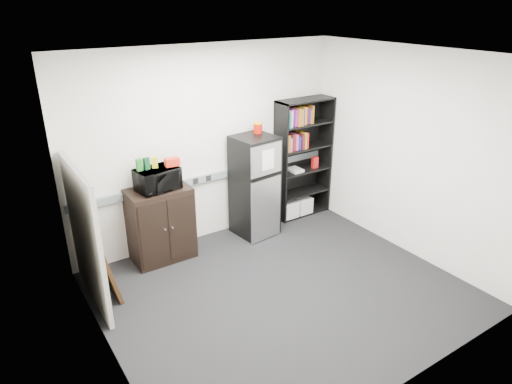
% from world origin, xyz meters
% --- Properties ---
extents(floor, '(4.00, 4.00, 0.00)m').
position_xyz_m(floor, '(0.00, 0.00, 0.00)').
color(floor, black).
rests_on(floor, ground).
extents(wall_back, '(4.00, 0.02, 2.70)m').
position_xyz_m(wall_back, '(0.00, 1.75, 1.35)').
color(wall_back, silver).
rests_on(wall_back, floor).
extents(wall_right, '(0.02, 3.50, 2.70)m').
position_xyz_m(wall_right, '(2.00, 0.00, 1.35)').
color(wall_right, silver).
rests_on(wall_right, floor).
extents(wall_left, '(0.02, 3.50, 2.70)m').
position_xyz_m(wall_left, '(-2.00, 0.00, 1.35)').
color(wall_left, silver).
rests_on(wall_left, floor).
extents(ceiling, '(4.00, 3.50, 0.02)m').
position_xyz_m(ceiling, '(0.00, 0.00, 2.70)').
color(ceiling, white).
rests_on(ceiling, wall_back).
extents(electrical_raceway, '(3.92, 0.05, 0.10)m').
position_xyz_m(electrical_raceway, '(0.00, 1.72, 0.90)').
color(electrical_raceway, gray).
rests_on(electrical_raceway, wall_back).
extents(wall_note, '(0.14, 0.00, 0.10)m').
position_xyz_m(wall_note, '(-0.35, 1.74, 1.55)').
color(wall_note, white).
rests_on(wall_note, wall_back).
extents(bookshelf, '(0.90, 0.34, 1.85)m').
position_xyz_m(bookshelf, '(1.51, 1.57, 0.97)').
color(bookshelf, black).
rests_on(bookshelf, floor).
extents(cubicle_partition, '(0.06, 1.30, 1.62)m').
position_xyz_m(cubicle_partition, '(-1.90, 1.08, 0.81)').
color(cubicle_partition, '#ACA698').
rests_on(cubicle_partition, floor).
extents(cabinet, '(0.79, 0.52, 0.99)m').
position_xyz_m(cabinet, '(-0.87, 1.50, 0.49)').
color(cabinet, black).
rests_on(cabinet, floor).
extents(microwave, '(0.56, 0.42, 0.28)m').
position_xyz_m(microwave, '(-0.87, 1.48, 1.13)').
color(microwave, black).
rests_on(microwave, cabinet).
extents(snack_box_a, '(0.07, 0.06, 0.15)m').
position_xyz_m(snack_box_a, '(-1.07, 1.52, 1.35)').
color(snack_box_a, '#1B5F1C').
rests_on(snack_box_a, microwave).
extents(snack_box_b, '(0.08, 0.06, 0.15)m').
position_xyz_m(snack_box_b, '(-0.98, 1.52, 1.35)').
color(snack_box_b, '#0C361C').
rests_on(snack_box_b, microwave).
extents(snack_box_c, '(0.08, 0.07, 0.14)m').
position_xyz_m(snack_box_c, '(-0.87, 1.52, 1.34)').
color(snack_box_c, gold).
rests_on(snack_box_c, microwave).
extents(snack_bag, '(0.19, 0.12, 0.10)m').
position_xyz_m(snack_bag, '(-0.66, 1.47, 1.32)').
color(snack_bag, red).
rests_on(snack_bag, microwave).
extents(refrigerator, '(0.61, 0.64, 1.47)m').
position_xyz_m(refrigerator, '(0.55, 1.42, 0.73)').
color(refrigerator, black).
rests_on(refrigerator, floor).
extents(coffee_can, '(0.13, 0.13, 0.17)m').
position_xyz_m(coffee_can, '(0.68, 1.55, 1.56)').
color(coffee_can, '#A71207').
rests_on(coffee_can, refrigerator).
extents(framed_poster, '(0.24, 0.75, 0.95)m').
position_xyz_m(framed_poster, '(-1.77, 1.16, 0.48)').
color(framed_poster, '#321A0D').
rests_on(framed_poster, floor).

